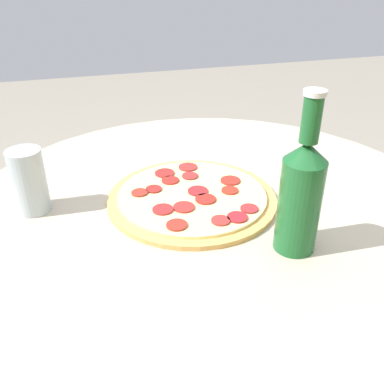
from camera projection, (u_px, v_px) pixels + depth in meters
name	position (u px, v px, depth m)	size (l,w,h in m)	color
table	(210.00, 262.00, 0.95)	(1.03, 1.03, 0.71)	#B2A893
pizza	(192.00, 197.00, 0.88)	(0.35, 0.35, 0.02)	tan
beer_bottle	(301.00, 193.00, 0.69)	(0.07, 0.07, 0.28)	#195628
drinking_glass	(29.00, 181.00, 0.82)	(0.07, 0.07, 0.13)	#ADBCC6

